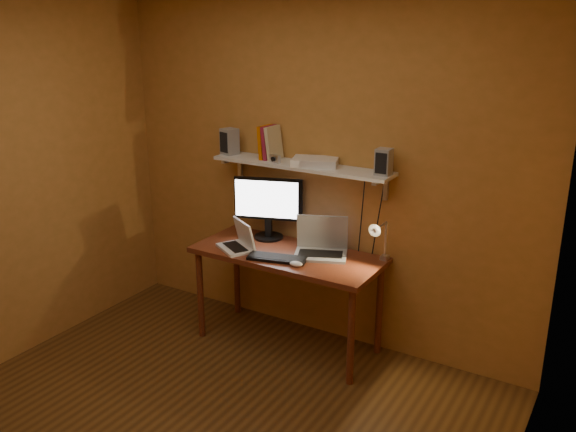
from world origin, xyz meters
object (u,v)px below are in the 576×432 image
Objects in this scene: keyboard at (277,258)px; laptop at (321,244)px; wall_shelf at (301,166)px; desk_lamp at (380,236)px; shelf_camera at (275,159)px; router at (315,162)px; desk at (287,263)px; netbook at (239,241)px; mouse at (296,264)px; monitor at (268,205)px; speaker_left at (230,141)px; speaker_right at (384,162)px.

laptop is at bearing 35.88° from keyboard.
desk_lamp is (0.66, -0.07, -0.40)m from wall_shelf.
shelf_camera reaches higher than router.
shelf_camera is (-0.19, 0.28, 0.64)m from keyboard.
router is (-0.55, 0.08, 0.44)m from desk_lamp.
laptop is (0.22, 0.10, 0.16)m from desk.
netbook is at bearing -123.32° from shelf_camera.
router is (-0.08, 0.39, 0.63)m from mouse.
monitor is 5.12× the size of shelf_camera.
wall_shelf is at bearing -175.95° from router.
desk is 0.77m from shelf_camera.
netbook is 3.61× the size of mouse.
shelf_camera reaches higher than desk_lamp.
keyboard is (0.01, -0.35, -0.60)m from wall_shelf.
desk_lamp reaches higher than netbook.
wall_shelf reaches higher than mouse.
desk_lamp is at bearing 8.78° from keyboard.
desk is 0.77m from router.
laptop is 1.09m from speaker_left.
netbook is at bearing 158.74° from keyboard.
mouse is at bearing -46.01° from desk.
speaker_left is 1.11× the size of speaker_right.
speaker_right reaches higher than laptop.
netbook is 0.36m from keyboard.
monitor is 0.53m from keyboard.
mouse is at bearing -40.82° from shelf_camera.
keyboard is 1.11× the size of desk_lamp.
monitor is (-0.29, 0.19, 0.36)m from desk.
mouse is (0.19, -0.39, -0.59)m from wall_shelf.
desk_lamp is 2.09× the size of speaker_right.
mouse is at bearing -57.97° from monitor.
desk is at bearing -1.42° from speaker_left.
netbook is at bearing 165.47° from mouse.
monitor is 2.86× the size of speaker_right.
desk is 2.73× the size of monitor.
laptop reaches higher than mouse.
wall_shelf reaches higher than netbook.
speaker_right is at bearing 109.03° from desk_lamp.
wall_shelf is 0.69m from keyboard.
speaker_right is (0.64, 0.19, 0.80)m from desk.
laptop is 0.60m from router.
speaker_right is (0.41, 0.09, 0.64)m from laptop.
mouse is 0.54× the size of speaker_right.
laptop is 1.28× the size of netbook.
mouse is 0.30× the size of router.
wall_shelf is 3.73× the size of desk_lamp.
shelf_camera is at bearing -165.78° from router.
laptop is 2.24× the size of speaker_left.
router is (0.46, 0.32, 0.59)m from netbook.
laptop is at bearing -28.66° from monitor.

